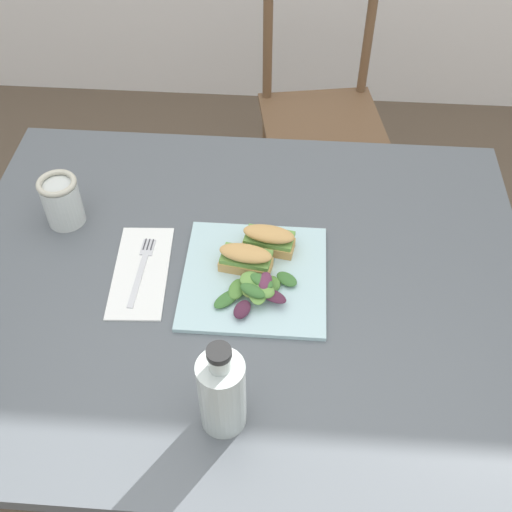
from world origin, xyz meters
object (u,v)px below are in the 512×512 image
plate_lunch (255,275)px  bottle_cold_brew (222,396)px  dining_table (241,317)px  fork_on_napkin (142,266)px  mason_jar_iced_tea (62,203)px  sandwich_half_front (246,258)px  sandwich_half_back (269,239)px  chair_wooden_far (321,116)px

plate_lunch → bottle_cold_brew: (-0.03, -0.32, 0.07)m
dining_table → fork_on_napkin: 0.24m
bottle_cold_brew → mason_jar_iced_tea: size_ratio=1.80×
sandwich_half_front → sandwich_half_back: same height
sandwich_half_back → mason_jar_iced_tea: mason_jar_iced_tea is taller
plate_lunch → fork_on_napkin: size_ratio=1.56×
sandwich_half_back → dining_table: bearing=-122.7°
dining_table → sandwich_half_front: sandwich_half_front is taller
fork_on_napkin → mason_jar_iced_tea: mason_jar_iced_tea is taller
sandwich_half_back → bottle_cold_brew: size_ratio=0.56×
dining_table → chair_wooden_far: (0.18, 1.00, -0.17)m
bottle_cold_brew → dining_table: bearing=90.1°
plate_lunch → fork_on_napkin: bearing=177.8°
dining_table → mason_jar_iced_tea: bearing=159.8°
dining_table → sandwich_half_back: (0.05, 0.08, 0.16)m
plate_lunch → dining_table: bearing=-160.9°
chair_wooden_far → sandwich_half_front: 1.04m
dining_table → fork_on_napkin: fork_on_napkin is taller
fork_on_napkin → plate_lunch: bearing=-2.2°
plate_lunch → mason_jar_iced_tea: size_ratio=2.55×
dining_table → sandwich_half_back: size_ratio=10.42×
sandwich_half_back → fork_on_napkin: (-0.26, -0.06, -0.03)m
fork_on_napkin → bottle_cold_brew: bearing=-58.1°
sandwich_half_front → fork_on_napkin: size_ratio=0.61×
sandwich_half_back → bottle_cold_brew: bearing=-97.7°
plate_lunch → sandwich_half_back: (0.02, 0.07, 0.03)m
sandwich_half_front → bottle_cold_brew: 0.34m
sandwich_half_front → mason_jar_iced_tea: mason_jar_iced_tea is taller
chair_wooden_far → sandwich_half_front: chair_wooden_far is taller
chair_wooden_far → fork_on_napkin: chair_wooden_far is taller
chair_wooden_far → fork_on_napkin: (-0.39, -0.98, 0.30)m
dining_table → mason_jar_iced_tea: size_ratio=10.44×
dining_table → mason_jar_iced_tea: (-0.40, 0.15, 0.17)m
dining_table → mason_jar_iced_tea: mason_jar_iced_tea is taller
sandwich_half_front → dining_table: bearing=-111.4°
sandwich_half_front → chair_wooden_far: bearing=79.9°
fork_on_napkin → sandwich_half_back: bearing=14.0°
sandwich_half_front → fork_on_napkin: sandwich_half_front is taller
fork_on_napkin → bottle_cold_brew: (0.20, -0.33, 0.07)m
chair_wooden_far → plate_lunch: (-0.15, -0.99, 0.30)m
sandwich_half_front → sandwich_half_back: (0.04, 0.06, 0.00)m
fork_on_napkin → mason_jar_iced_tea: 0.24m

